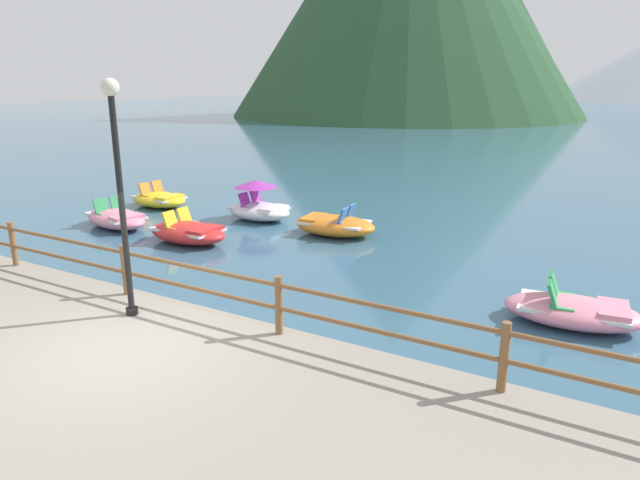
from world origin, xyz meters
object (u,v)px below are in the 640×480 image
object	(u,v)px
pedal_boat_4	(188,232)
pedal_boat_5	(159,199)
pedal_boat_1	(116,218)
pedal_boat_3	(334,225)
lamp_post	(119,177)
pedal_boat_6	(259,206)
pedal_boat_0	(573,311)

from	to	relation	value
pedal_boat_4	pedal_boat_5	world-z (taller)	pedal_boat_4
pedal_boat_1	pedal_boat_5	distance (m)	2.89
pedal_boat_3	pedal_boat_5	distance (m)	7.07
pedal_boat_4	pedal_boat_1	bearing A→B (deg)	176.60
lamp_post	pedal_boat_4	xyz separation A→B (m)	(-3.21, 4.84, -2.45)
pedal_boat_6	pedal_boat_3	bearing A→B (deg)	-8.34
pedal_boat_4	pedal_boat_6	xyz separation A→B (m)	(0.11, 3.08, 0.14)
pedal_boat_5	pedal_boat_4	bearing A→B (deg)	-35.79
lamp_post	pedal_boat_5	distance (m)	10.86
pedal_boat_4	pedal_boat_6	bearing A→B (deg)	87.87
pedal_boat_1	pedal_boat_4	xyz separation A→B (m)	(3.01, -0.18, 0.01)
lamp_post	pedal_boat_6	world-z (taller)	lamp_post
pedal_boat_3	pedal_boat_4	bearing A→B (deg)	-139.11
pedal_boat_3	pedal_boat_5	size ratio (longest dim) A/B	1.08
pedal_boat_5	pedal_boat_1	bearing A→B (deg)	-69.69
pedal_boat_3	pedal_boat_6	size ratio (longest dim) A/B	1.13
pedal_boat_1	pedal_boat_3	xyz separation A→B (m)	(6.06, 2.47, 0.02)
pedal_boat_1	pedal_boat_5	bearing A→B (deg)	110.31
pedal_boat_4	pedal_boat_6	size ratio (longest dim) A/B	1.09
lamp_post	pedal_boat_3	xyz separation A→B (m)	(-0.16, 7.48, -2.45)
pedal_boat_0	pedal_boat_5	world-z (taller)	pedal_boat_5
pedal_boat_1	pedal_boat_5	xyz separation A→B (m)	(-1.00, 2.71, -0.01)
pedal_boat_4	pedal_boat_5	size ratio (longest dim) A/B	1.04
lamp_post	pedal_boat_1	xyz separation A→B (m)	(-6.22, 5.01, -2.46)
pedal_boat_3	pedal_boat_4	size ratio (longest dim) A/B	1.04
pedal_boat_0	pedal_boat_6	world-z (taller)	pedal_boat_6
lamp_post	pedal_boat_0	world-z (taller)	lamp_post
lamp_post	pedal_boat_4	world-z (taller)	lamp_post
pedal_boat_4	pedal_boat_5	xyz separation A→B (m)	(-4.01, 2.89, -0.03)
lamp_post	pedal_boat_3	world-z (taller)	lamp_post
pedal_boat_1	pedal_boat_5	world-z (taller)	pedal_boat_1
pedal_boat_0	pedal_boat_4	distance (m)	9.68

